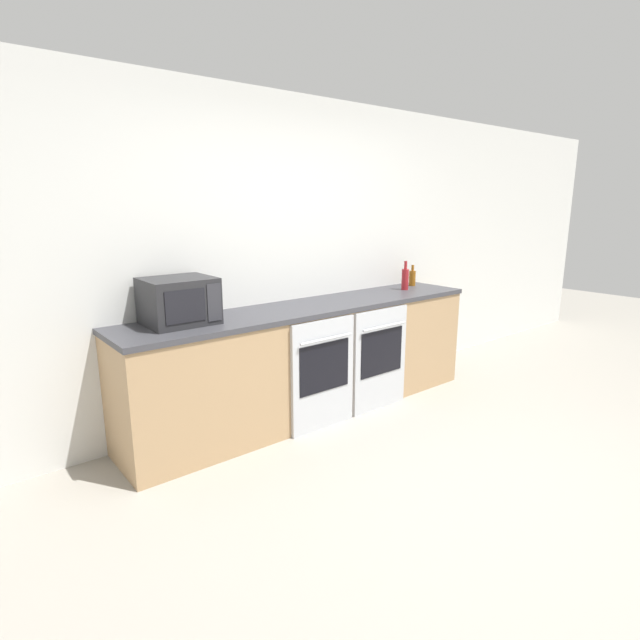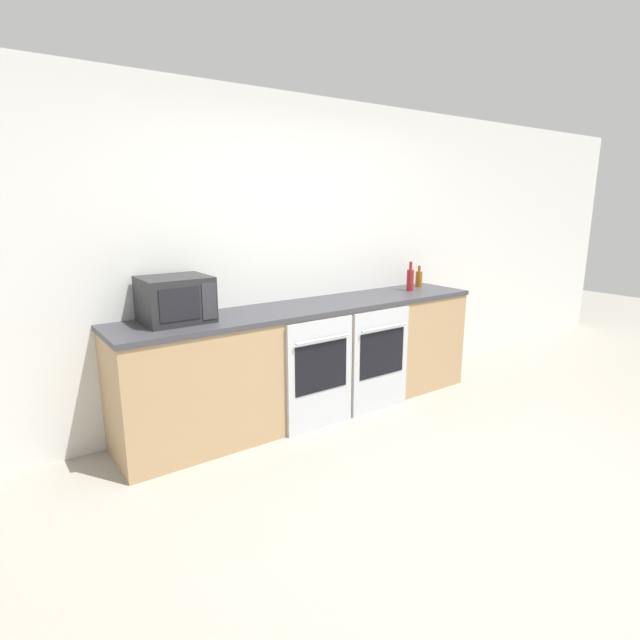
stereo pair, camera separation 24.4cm
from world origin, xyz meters
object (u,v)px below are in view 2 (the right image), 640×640
object	(u,v)px
bottle_amber	(419,278)
microwave	(175,299)
oven_right	(381,360)
bottle_red	(410,279)
oven_left	(320,374)

from	to	relation	value
bottle_amber	microwave	bearing A→B (deg)	-178.40
bottle_amber	oven_right	bearing A→B (deg)	-153.36
bottle_amber	bottle_red	xyz separation A→B (m)	(-0.24, -0.12, 0.03)
oven_left	oven_right	world-z (taller)	same
microwave	bottle_amber	size ratio (longest dim) A/B	2.19
oven_left	bottle_amber	size ratio (longest dim) A/B	4.21
microwave	bottle_red	xyz separation A→B (m)	(2.25, -0.05, -0.05)
bottle_red	microwave	bearing A→B (deg)	178.79
microwave	bottle_amber	distance (m)	2.50
oven_right	microwave	size ratio (longest dim) A/B	1.92
oven_left	microwave	xyz separation A→B (m)	(-0.97, 0.38, 0.64)
microwave	bottle_amber	world-z (taller)	microwave
bottle_red	bottle_amber	bearing A→B (deg)	25.93
oven_right	microwave	bearing A→B (deg)	166.57
oven_left	bottle_red	distance (m)	1.45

